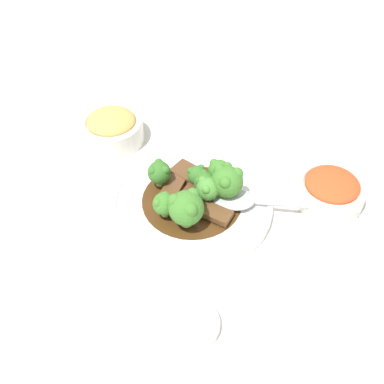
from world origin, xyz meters
name	(u,v)px	position (x,y,z in m)	size (l,w,h in m)	color
ground_plane	(192,206)	(0.00, 0.00, 0.00)	(4.00, 4.00, 0.00)	silver
main_plate	(192,202)	(0.00, 0.00, 0.01)	(0.27, 0.27, 0.02)	white
beef_strip_0	(189,174)	(-0.03, -0.05, 0.02)	(0.05, 0.07, 0.01)	brown
beef_strip_1	(173,187)	(0.01, -0.03, 0.02)	(0.06, 0.05, 0.01)	brown
beef_strip_2	(191,199)	(0.01, 0.01, 0.03)	(0.06, 0.05, 0.02)	#56331E
beef_strip_3	(212,212)	(-0.01, 0.05, 0.02)	(0.05, 0.07, 0.01)	brown
broccoli_floret_0	(159,172)	(0.03, -0.06, 0.05)	(0.04, 0.04, 0.05)	#8EB756
broccoli_floret_1	(208,189)	(-0.02, 0.02, 0.05)	(0.04, 0.04, 0.05)	#8EB756
broccoli_floret_2	(186,207)	(0.04, 0.04, 0.06)	(0.05, 0.05, 0.06)	#7FA84C
broccoli_floret_3	(204,182)	(-0.02, 0.00, 0.04)	(0.04, 0.04, 0.04)	#8EB756
broccoli_floret_4	(227,181)	(-0.05, 0.03, 0.06)	(0.05, 0.05, 0.06)	#7FA84C
broccoli_floret_5	(197,175)	(-0.02, -0.02, 0.04)	(0.03, 0.03, 0.04)	#7FA84C
broccoli_floret_6	(164,203)	(0.06, 0.01, 0.05)	(0.04, 0.04, 0.04)	#7FA84C
broccoli_floret_7	(219,171)	(-0.06, -0.01, 0.04)	(0.04, 0.04, 0.04)	#8EB756
serving_spoon	(243,200)	(-0.06, 0.05, 0.03)	(0.20, 0.18, 0.01)	#B7B7BC
side_bowl_kimchi	(331,190)	(-0.20, 0.12, 0.03)	(0.11, 0.11, 0.05)	white
side_bowl_appetizer	(112,128)	(0.03, -0.23, 0.03)	(0.12, 0.12, 0.06)	white
sauce_dish	(192,324)	(0.12, 0.18, 0.01)	(0.08, 0.08, 0.01)	white
paper_napkin	(133,300)	(0.17, 0.10, 0.00)	(0.11, 0.12, 0.01)	white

